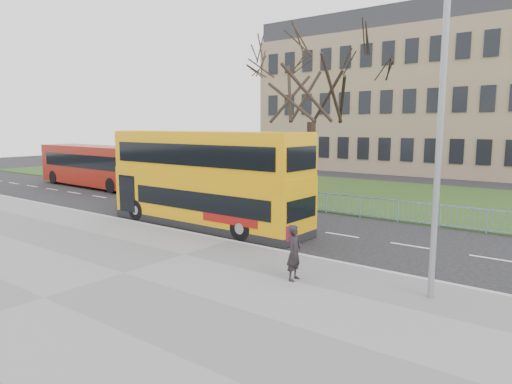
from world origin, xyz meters
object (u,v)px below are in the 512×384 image
street_lamp (436,129)px  red_bus (97,165)px  yellow_bus (206,177)px  pedestrian (294,253)px

street_lamp → red_bus: bearing=168.7°
yellow_bus → street_lamp: (11.24, -3.22, 2.29)m
yellow_bus → pedestrian: bearing=-28.6°
yellow_bus → pedestrian: yellow_bus is taller
red_bus → street_lamp: size_ratio=1.47×
pedestrian → street_lamp: bearing=-79.7°
red_bus → street_lamp: 29.13m
red_bus → pedestrian: size_ratio=7.19×
yellow_bus → pedestrian: 8.84m
street_lamp → yellow_bus: bearing=169.5°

